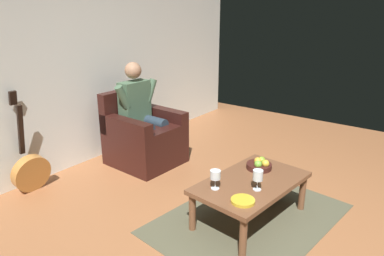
# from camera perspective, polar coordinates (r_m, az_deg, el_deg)

# --- Properties ---
(wall_back) EXTENTS (6.53, 0.06, 2.60)m
(wall_back) POSITION_cam_1_polar(r_m,az_deg,el_deg) (4.24, -20.98, 10.38)
(wall_back) COLOR silver
(wall_back) RESTS_ON ground
(rug) EXTENTS (1.88, 1.41, 0.01)m
(rug) POSITION_cam_1_polar(r_m,az_deg,el_deg) (3.39, 9.09, -14.01)
(rug) COLOR #504E3A
(rug) RESTS_ON ground
(armchair) EXTENTS (0.76, 0.80, 0.88)m
(armchair) POSITION_cam_1_polar(r_m,az_deg,el_deg) (4.39, -7.78, -1.53)
(armchair) COLOR black
(armchair) RESTS_ON ground
(person_seated) EXTENTS (0.64, 0.55, 1.22)m
(person_seated) POSITION_cam_1_polar(r_m,az_deg,el_deg) (4.29, -8.08, 2.74)
(person_seated) COLOR #466449
(person_seated) RESTS_ON ground
(coffee_table) EXTENTS (1.11, 0.74, 0.38)m
(coffee_table) POSITION_cam_1_polar(r_m,az_deg,el_deg) (3.23, 9.39, -9.09)
(coffee_table) COLOR brown
(coffee_table) RESTS_ON ground
(guitar) EXTENTS (0.39, 0.24, 1.05)m
(guitar) POSITION_cam_1_polar(r_m,az_deg,el_deg) (4.07, -24.36, -6.09)
(guitar) COLOR #BA7837
(guitar) RESTS_ON ground
(wine_glass_near) EXTENTS (0.09, 0.09, 0.17)m
(wine_glass_near) POSITION_cam_1_polar(r_m,az_deg,el_deg) (2.99, 3.78, -7.59)
(wine_glass_near) COLOR silver
(wine_glass_near) RESTS_ON coffee_table
(wine_glass_far) EXTENTS (0.08, 0.08, 0.18)m
(wine_glass_far) POSITION_cam_1_polar(r_m,az_deg,el_deg) (3.01, 10.46, -7.58)
(wine_glass_far) COLOR silver
(wine_glass_far) RESTS_ON coffee_table
(fruit_bowl) EXTENTS (0.24, 0.24, 0.11)m
(fruit_bowl) POSITION_cam_1_polar(r_m,az_deg,el_deg) (3.42, 10.73, -5.79)
(fruit_bowl) COLOR #3F1C16
(fruit_bowl) RESTS_ON coffee_table
(decorative_dish) EXTENTS (0.19, 0.19, 0.02)m
(decorative_dish) POSITION_cam_1_polar(r_m,az_deg,el_deg) (2.86, 8.12, -11.41)
(decorative_dish) COLOR gold
(decorative_dish) RESTS_ON coffee_table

